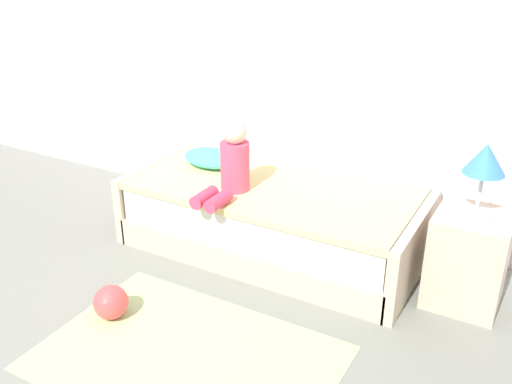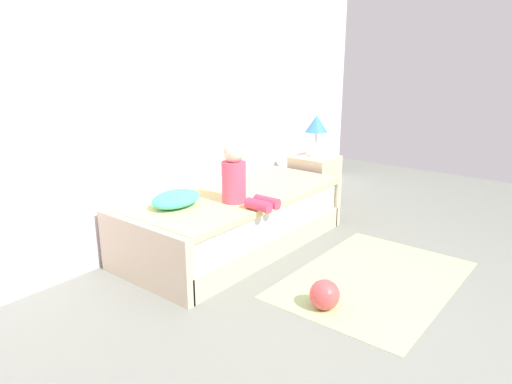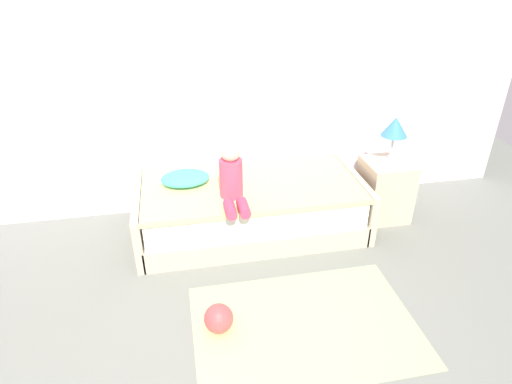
# 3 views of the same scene
# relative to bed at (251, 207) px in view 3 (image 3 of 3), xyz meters

# --- Properties ---
(wall_rear) EXTENTS (7.20, 0.10, 2.90)m
(wall_rear) POSITION_rel_bed_xyz_m (-0.68, 0.60, 1.20)
(wall_rear) COLOR white
(wall_rear) RESTS_ON ground
(bed) EXTENTS (2.11, 1.00, 0.50)m
(bed) POSITION_rel_bed_xyz_m (0.00, 0.00, 0.00)
(bed) COLOR beige
(bed) RESTS_ON ground
(nightstand) EXTENTS (0.44, 0.44, 0.60)m
(nightstand) POSITION_rel_bed_xyz_m (1.35, -0.01, 0.05)
(nightstand) COLOR beige
(nightstand) RESTS_ON ground
(table_lamp) EXTENTS (0.24, 0.24, 0.45)m
(table_lamp) POSITION_rel_bed_xyz_m (1.35, -0.01, 0.69)
(table_lamp) COLOR silver
(table_lamp) RESTS_ON nightstand
(child_figure) EXTENTS (0.20, 0.51, 0.50)m
(child_figure) POSITION_rel_bed_xyz_m (-0.20, -0.23, 0.46)
(child_figure) COLOR #E04C6B
(child_figure) RESTS_ON bed
(pillow) EXTENTS (0.44, 0.30, 0.13)m
(pillow) POSITION_rel_bed_xyz_m (-0.59, 0.10, 0.32)
(pillow) COLOR #4CCCBC
(pillow) RESTS_ON bed
(toy_ball) EXTENTS (0.21, 0.21, 0.21)m
(toy_ball) POSITION_rel_bed_xyz_m (-0.46, -1.21, -0.14)
(toy_ball) COLOR #E54C4C
(toy_ball) RESTS_ON ground
(area_rug) EXTENTS (1.60, 1.10, 0.01)m
(area_rug) POSITION_rel_bed_xyz_m (0.15, -1.30, -0.24)
(area_rug) COLOR #B2D189
(area_rug) RESTS_ON ground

